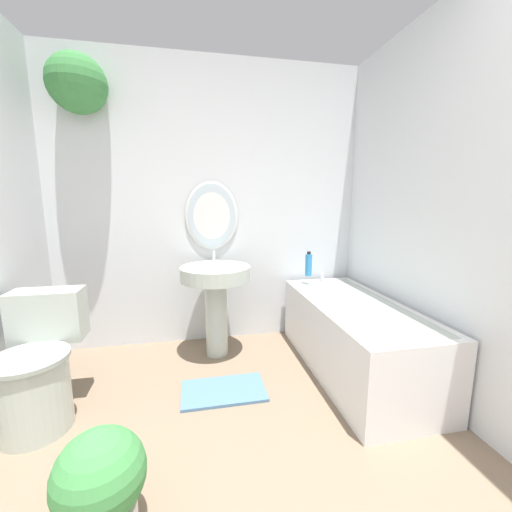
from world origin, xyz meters
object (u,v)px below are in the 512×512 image
at_px(toilet, 38,369).
at_px(potted_plant, 101,483).
at_px(bathtub, 354,335).
at_px(pedestal_sink, 215,290).
at_px(shampoo_bottle, 309,264).

bearing_deg(toilet, potted_plant, -55.43).
xyz_separation_m(toilet, potted_plant, (0.52, -0.75, -0.09)).
relative_size(bathtub, potted_plant, 3.33).
height_order(pedestal_sink, potted_plant, pedestal_sink).
xyz_separation_m(toilet, pedestal_sink, (1.04, 0.60, 0.23)).
height_order(toilet, potted_plant, toilet).
distance_m(toilet, bathtub, 2.01).
height_order(bathtub, shampoo_bottle, shampoo_bottle).
relative_size(pedestal_sink, potted_plant, 1.96).
relative_size(bathtub, shampoo_bottle, 6.68).
bearing_deg(pedestal_sink, potted_plant, -110.97).
bearing_deg(shampoo_bottle, toilet, -159.27).
bearing_deg(potted_plant, pedestal_sink, 69.03).
height_order(toilet, bathtub, toilet).
bearing_deg(bathtub, pedestal_sink, 155.44).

